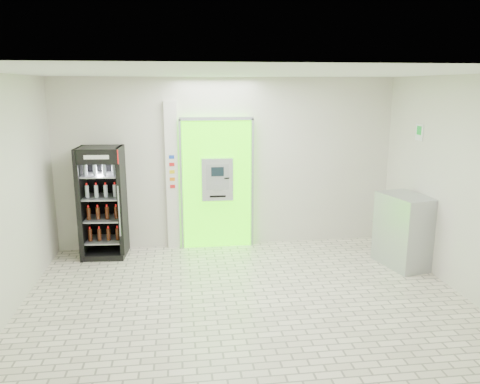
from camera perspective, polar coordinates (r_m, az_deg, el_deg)
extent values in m
plane|color=beige|center=(6.41, 0.95, -13.56)|extent=(6.00, 6.00, 0.00)
plane|color=silver|center=(8.33, -1.53, 3.50)|extent=(6.00, 0.00, 6.00)
plane|color=silver|center=(3.55, 7.02, -9.53)|extent=(6.00, 0.00, 6.00)
plane|color=silver|center=(6.99, 26.12, 0.38)|extent=(0.00, 5.00, 5.00)
plane|color=white|center=(5.74, 1.06, 14.34)|extent=(6.00, 6.00, 0.00)
cube|color=#3BED00|center=(8.31, -2.84, 1.01)|extent=(1.20, 0.12, 2.30)
cube|color=gray|center=(8.08, -2.89, 8.92)|extent=(1.28, 0.04, 0.06)
cube|color=gray|center=(8.22, -7.18, 0.79)|extent=(0.04, 0.04, 2.30)
cube|color=gray|center=(8.31, 1.53, 1.03)|extent=(0.04, 0.04, 2.30)
cube|color=black|center=(8.42, -2.08, -3.38)|extent=(0.62, 0.01, 0.67)
cube|color=black|center=(8.11, -5.29, 6.62)|extent=(0.22, 0.01, 0.18)
cube|color=#A4A7AC|center=(8.18, -2.79, 1.54)|extent=(0.55, 0.12, 0.75)
cube|color=black|center=(8.09, -2.76, 2.50)|extent=(0.22, 0.01, 0.16)
cube|color=gray|center=(8.15, -2.74, 0.56)|extent=(0.16, 0.01, 0.12)
cube|color=black|center=(8.13, -1.62, 1.69)|extent=(0.09, 0.01, 0.02)
cube|color=black|center=(8.18, -2.73, -0.54)|extent=(0.28, 0.01, 0.03)
cube|color=silver|center=(8.28, -8.26, 1.90)|extent=(0.22, 0.10, 2.60)
cube|color=#193FB2|center=(8.16, -8.34, 4.25)|extent=(0.09, 0.01, 0.06)
cube|color=red|center=(8.18, -8.31, 3.35)|extent=(0.09, 0.01, 0.06)
cube|color=yellow|center=(8.20, -8.28, 2.45)|extent=(0.09, 0.01, 0.06)
cube|color=orange|center=(8.23, -8.25, 1.56)|extent=(0.09, 0.01, 0.06)
cube|color=red|center=(8.26, -8.22, 0.67)|extent=(0.09, 0.01, 0.06)
cube|color=black|center=(8.18, -16.39, -1.22)|extent=(0.75, 0.68, 1.87)
cube|color=black|center=(8.47, -16.10, -0.75)|extent=(0.70, 0.10, 1.87)
cube|color=#AE0B09|center=(7.72, -17.12, 4.08)|extent=(0.69, 0.05, 0.22)
cube|color=white|center=(7.72, -17.12, 4.08)|extent=(0.39, 0.03, 0.07)
cube|color=black|center=(8.43, -16.01, -7.09)|extent=(0.75, 0.68, 0.09)
cylinder|color=gray|center=(7.83, -14.53, -2.29)|extent=(0.03, 0.03, 0.84)
cube|color=gray|center=(8.36, -16.11, -5.59)|extent=(0.63, 0.58, 0.02)
cube|color=gray|center=(8.25, -16.27, -3.12)|extent=(0.63, 0.58, 0.02)
cube|color=gray|center=(8.16, -16.43, -0.59)|extent=(0.63, 0.58, 0.02)
cube|color=gray|center=(8.09, -16.60, 1.99)|extent=(0.63, 0.58, 0.02)
cube|color=#A4A7AC|center=(7.96, 19.41, -4.46)|extent=(0.76, 0.98, 1.17)
cube|color=gray|center=(7.82, 17.52, -4.19)|extent=(0.19, 0.84, 0.01)
cube|color=white|center=(8.08, 21.05, 6.81)|extent=(0.02, 0.22, 0.26)
cube|color=#0C8B24|center=(8.08, 20.99, 7.02)|extent=(0.00, 0.14, 0.14)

